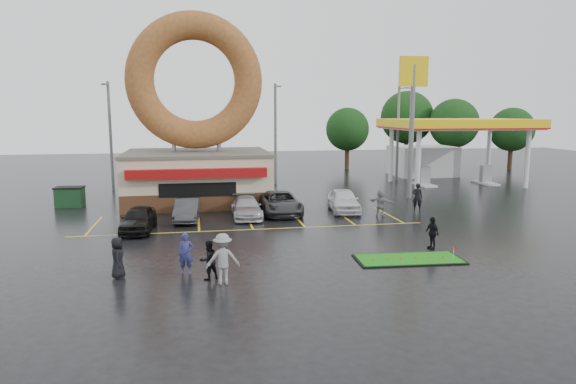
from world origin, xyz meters
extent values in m
plane|color=black|center=(0.00, 0.00, 0.00)|extent=(120.00, 120.00, 0.00)
cube|color=#472B19|center=(-3.00, 13.00, 0.60)|extent=(10.00, 8.00, 1.20)
cube|color=beige|center=(-3.00, 13.00, 2.35)|extent=(10.00, 8.00, 2.30)
cube|color=#59544C|center=(-3.00, 13.00, 3.60)|extent=(10.20, 8.20, 0.20)
cube|color=maroon|center=(-3.00, 8.70, 2.60)|extent=(9.00, 0.60, 0.60)
cylinder|color=slate|center=(-4.60, 13.00, 4.30)|extent=(0.30, 0.30, 1.20)
cylinder|color=slate|center=(-1.40, 13.00, 4.30)|extent=(0.30, 0.30, 1.20)
torus|color=brown|center=(-3.00, 13.00, 8.70)|extent=(9.60, 2.00, 9.60)
cylinder|color=silver|center=(15.00, 15.00, 2.50)|extent=(0.40, 0.40, 5.00)
cylinder|color=silver|center=(25.00, 15.00, 2.50)|extent=(0.40, 0.40, 5.00)
cylinder|color=silver|center=(15.00, 21.00, 2.50)|extent=(0.40, 0.40, 5.00)
cylinder|color=silver|center=(25.00, 21.00, 2.50)|extent=(0.40, 0.40, 5.00)
cube|color=silver|center=(20.00, 18.00, 5.25)|extent=(12.00, 8.00, 0.50)
cube|color=yellow|center=(20.00, 18.00, 5.55)|extent=(12.30, 8.30, 0.70)
cube|color=#99999E|center=(17.00, 18.00, 0.90)|extent=(0.90, 0.60, 1.60)
cube|color=#99999E|center=(23.00, 18.00, 0.90)|extent=(0.90, 0.60, 1.60)
cube|color=silver|center=(20.00, 25.00, 1.50)|extent=(6.00, 5.00, 3.00)
cylinder|color=slate|center=(13.00, 12.00, 5.00)|extent=(0.36, 0.36, 10.00)
cube|color=yellow|center=(13.00, 12.00, 9.50)|extent=(2.20, 0.30, 2.20)
cylinder|color=slate|center=(-10.00, 20.00, 4.50)|extent=(0.24, 0.24, 9.00)
cylinder|color=slate|center=(-10.00, 19.00, 8.70)|extent=(0.12, 2.00, 0.12)
cube|color=slate|center=(-10.00, 18.00, 8.65)|extent=(0.40, 0.18, 0.12)
cylinder|color=slate|center=(4.00, 21.00, 4.50)|extent=(0.24, 0.24, 9.00)
cylinder|color=slate|center=(4.00, 20.00, 8.70)|extent=(0.12, 2.00, 0.12)
cube|color=slate|center=(4.00, 19.00, 8.65)|extent=(0.40, 0.18, 0.12)
cylinder|color=slate|center=(16.00, 22.00, 4.50)|extent=(0.24, 0.24, 9.00)
cylinder|color=slate|center=(16.00, 21.00, 8.70)|extent=(0.12, 2.00, 0.12)
cube|color=slate|center=(16.00, 20.00, 8.65)|extent=(0.40, 0.18, 0.12)
cylinder|color=#332114|center=(26.00, 30.00, 1.44)|extent=(0.50, 0.50, 2.88)
sphere|color=black|center=(26.00, 30.00, 5.20)|extent=(5.60, 5.60, 5.60)
cylinder|color=#332114|center=(32.00, 28.00, 1.26)|extent=(0.50, 0.50, 2.52)
sphere|color=black|center=(32.00, 28.00, 4.55)|extent=(4.90, 4.90, 4.90)
cylinder|color=#332114|center=(22.00, 34.00, 1.62)|extent=(0.50, 0.50, 3.24)
sphere|color=black|center=(22.00, 34.00, 5.85)|extent=(6.30, 6.30, 6.30)
cylinder|color=#332114|center=(14.00, 32.00, 1.26)|extent=(0.50, 0.50, 2.52)
sphere|color=black|center=(14.00, 32.00, 4.55)|extent=(4.90, 4.90, 4.90)
imported|color=black|center=(-6.28, 4.03, 0.70)|extent=(1.92, 4.19, 1.39)
imported|color=#313134|center=(-3.66, 6.48, 0.66)|extent=(1.69, 4.11, 1.32)
imported|color=#A7A7AC|center=(-0.04, 6.79, 0.63)|extent=(1.83, 4.39, 1.27)
imported|color=#303032|center=(2.21, 7.54, 0.73)|extent=(2.43, 5.24, 1.45)
imported|color=silver|center=(6.46, 7.53, 0.75)|extent=(2.26, 4.58, 1.50)
imported|color=navy|center=(-3.56, -4.03, 0.85)|extent=(0.64, 0.44, 1.70)
imported|color=black|center=(-2.68, -4.90, 0.78)|extent=(0.95, 0.88, 1.57)
imported|color=gray|center=(-2.15, -5.55, 0.99)|extent=(1.31, 0.79, 1.98)
imported|color=black|center=(-6.22, -4.12, 0.83)|extent=(0.59, 0.85, 1.66)
imported|color=black|center=(8.05, -2.18, 0.78)|extent=(0.54, 0.97, 1.56)
imported|color=gray|center=(8.35, 5.66, 0.87)|extent=(1.55, 1.44, 1.73)
imported|color=black|center=(11.38, 6.95, 0.93)|extent=(0.79, 0.65, 1.85)
cube|color=#1C4926|center=(-11.79, 12.68, 0.65)|extent=(1.87, 1.31, 1.30)
cube|color=black|center=(6.19, -3.79, 0.03)|extent=(4.85, 2.31, 0.05)
cube|color=#1D8115|center=(6.19, -3.79, 0.06)|extent=(4.62, 2.08, 0.03)
cylinder|color=silver|center=(8.10, -4.22, 0.32)|extent=(0.02, 0.02, 0.54)
cube|color=red|center=(8.17, -4.22, 0.54)|extent=(0.14, 0.01, 0.10)
camera|label=1|loc=(-3.04, -24.64, 6.57)|focal=32.00mm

